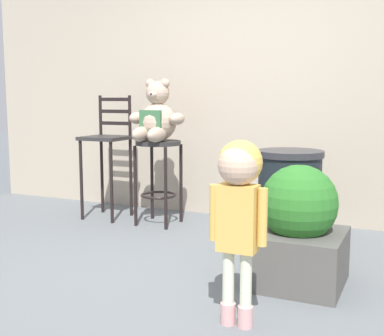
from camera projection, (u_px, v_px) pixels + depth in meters
ground_plane at (158, 276)px, 3.43m from camera, size 24.00×24.00×0.00m
building_wall at (254, 30)px, 5.01m from camera, size 6.33×0.30×3.75m
bar_stool_with_teddy at (158, 164)px, 4.80m from camera, size 0.43×0.43×0.81m
teddy_bear at (156, 118)px, 4.71m from camera, size 0.55×0.49×0.58m
child_walking at (239, 193)px, 2.60m from camera, size 0.32×0.25×0.99m
trash_bin at (289, 200)px, 4.02m from camera, size 0.53×0.53×0.80m
bar_chair_empty at (107, 146)px, 5.06m from camera, size 0.42×0.42×1.24m
planter_with_shrub at (298, 230)px, 3.25m from camera, size 0.58×0.58×0.79m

